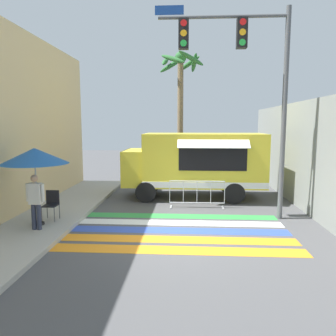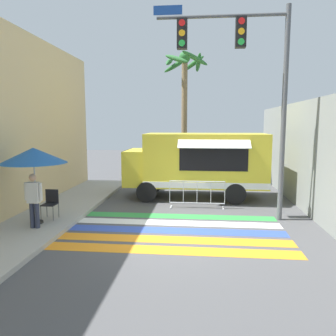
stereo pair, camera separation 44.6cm
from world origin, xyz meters
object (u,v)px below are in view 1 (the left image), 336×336
at_px(traffic_signal_pole, 245,68).
at_px(barricade_front, 197,194).
at_px(folding_chair, 51,202).
at_px(patio_umbrella, 35,156).
at_px(food_truck, 193,161).
at_px(vendor_person, 35,199).
at_px(palm_tree, 180,89).

height_order(traffic_signal_pole, barricade_front, traffic_signal_pole).
xyz_separation_m(traffic_signal_pole, folding_chair, (-6.01, -0.99, -4.17)).
bearing_deg(folding_chair, patio_umbrella, -92.78).
height_order(food_truck, vendor_person, food_truck).
distance_m(food_truck, traffic_signal_pole, 4.75).
distance_m(patio_umbrella, palm_tree, 9.85).
bearing_deg(patio_umbrella, barricade_front, 30.44).
distance_m(patio_umbrella, folding_chair, 1.61).
distance_m(patio_umbrella, barricade_front, 5.80).
distance_m(patio_umbrella, vendor_person, 1.25).
bearing_deg(patio_umbrella, palm_tree, 64.94).
bearing_deg(barricade_front, palm_tree, 97.81).
bearing_deg(barricade_front, folding_chair, -153.83).
distance_m(barricade_front, palm_tree, 7.32).
distance_m(traffic_signal_pole, patio_umbrella, 6.93).
height_order(patio_umbrella, palm_tree, palm_tree).
xyz_separation_m(traffic_signal_pole, palm_tree, (-2.20, 7.01, 0.13)).
bearing_deg(folding_chair, palm_tree, 80.88).
bearing_deg(barricade_front, food_truck, 94.40).
bearing_deg(barricade_front, vendor_person, -144.81).
relative_size(traffic_signal_pole, vendor_person, 4.29).
distance_m(traffic_signal_pole, folding_chair, 7.38).
height_order(vendor_person, barricade_front, vendor_person).
relative_size(traffic_signal_pole, palm_tree, 0.98).
xyz_separation_m(folding_chair, barricade_front, (4.59, 2.26, -0.18)).
height_order(folding_chair, barricade_front, folding_chair).
xyz_separation_m(barricade_front, palm_tree, (-0.79, 5.74, 4.47)).
bearing_deg(vendor_person, traffic_signal_pole, 9.26).
bearing_deg(palm_tree, vendor_person, -113.05).
bearing_deg(folding_chair, traffic_signal_pole, 25.67).
bearing_deg(patio_umbrella, traffic_signal_pole, 13.98).
relative_size(food_truck, patio_umbrella, 2.54).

